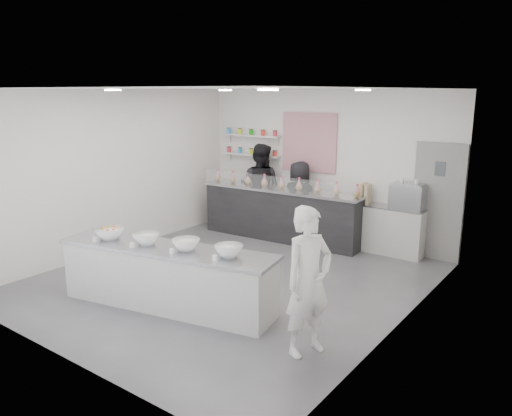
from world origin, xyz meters
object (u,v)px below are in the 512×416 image
at_px(back_bar, 281,214).
at_px(woman_prep, 308,281).
at_px(prep_counter, 167,277).
at_px(staff_right, 299,200).
at_px(espresso_ledge, 391,231).
at_px(staff_left, 260,188).
at_px(espresso_machine, 408,197).

bearing_deg(back_bar, woman_prep, -55.86).
height_order(prep_counter, back_bar, back_bar).
distance_m(prep_counter, staff_right, 3.96).
xyz_separation_m(espresso_ledge, staff_left, (-2.87, -0.16, 0.50)).
xyz_separation_m(espresso_ledge, staff_right, (-1.89, -0.16, 0.35)).
bearing_deg(espresso_machine, staff_left, -177.18).
relative_size(back_bar, staff_left, 1.80).
relative_size(prep_counter, staff_left, 1.69).
bearing_deg(prep_counter, back_bar, 86.56).
height_order(back_bar, woman_prep, woman_prep).
height_order(espresso_ledge, espresso_machine, espresso_machine).
distance_m(back_bar, woman_prep, 4.56).
height_order(staff_left, staff_right, staff_left).
bearing_deg(staff_left, prep_counter, 94.58).
xyz_separation_m(back_bar, espresso_ledge, (2.16, 0.41, -0.08)).
height_order(prep_counter, espresso_machine, espresso_machine).
bearing_deg(espresso_machine, woman_prep, -85.60).
height_order(prep_counter, espresso_ledge, espresso_ledge).
distance_m(staff_left, staff_right, 0.99).
xyz_separation_m(espresso_machine, staff_left, (-3.15, -0.16, -0.18)).
height_order(woman_prep, staff_left, staff_left).
bearing_deg(espresso_ledge, staff_left, -176.90).
bearing_deg(woman_prep, staff_left, 61.79).
relative_size(prep_counter, woman_prep, 1.84).
relative_size(back_bar, espresso_machine, 5.79).
bearing_deg(back_bar, staff_left, 157.39).
bearing_deg(staff_left, back_bar, 147.63).
distance_m(espresso_ledge, espresso_machine, 0.73).
bearing_deg(woman_prep, staff_right, 52.65).
height_order(back_bar, espresso_ledge, back_bar).
relative_size(espresso_machine, staff_right, 0.37).
height_order(espresso_machine, woman_prep, woman_prep).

